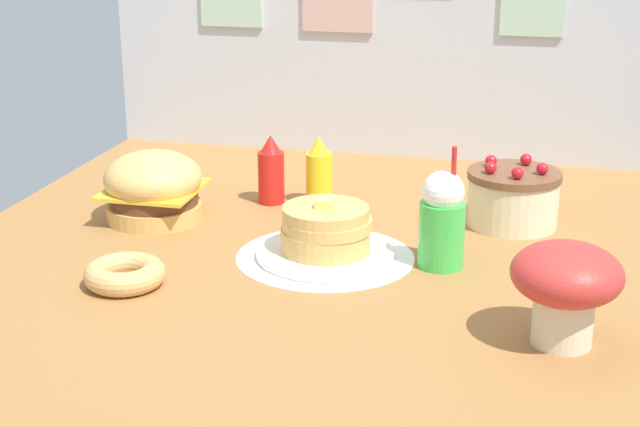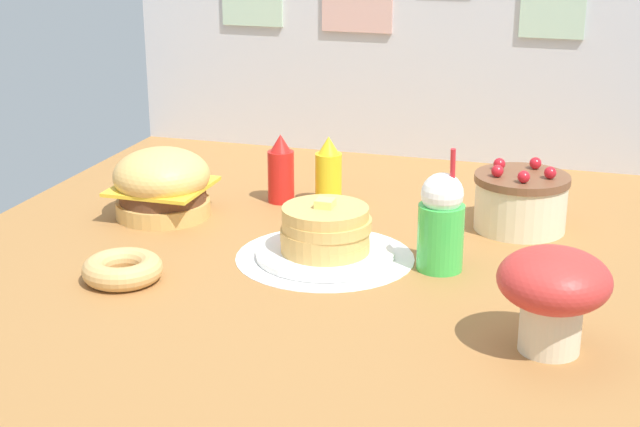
# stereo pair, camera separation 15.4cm
# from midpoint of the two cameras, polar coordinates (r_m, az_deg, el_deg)

# --- Properties ---
(ground_plane) EXTENTS (1.99, 2.16, 0.02)m
(ground_plane) POSITION_cam_midpoint_polar(r_m,az_deg,el_deg) (2.57, -2.55, -2.76)
(ground_plane) COLOR #9E6B38
(back_wall) EXTENTS (1.99, 0.04, 1.05)m
(back_wall) POSITION_cam_midpoint_polar(r_m,az_deg,el_deg) (3.46, 2.27, 12.03)
(back_wall) COLOR silver
(back_wall) RESTS_ON ground_plane
(doily_mat) EXTENTS (0.48, 0.48, 0.00)m
(doily_mat) POSITION_cam_midpoint_polar(r_m,az_deg,el_deg) (2.55, -1.42, -2.62)
(doily_mat) COLOR white
(doily_mat) RESTS_ON ground_plane
(burger) EXTENTS (0.29, 0.29, 0.21)m
(burger) POSITION_cam_midpoint_polar(r_m,az_deg,el_deg) (2.88, -11.42, 1.52)
(burger) COLOR #DBA859
(burger) RESTS_ON ground_plane
(pancake_stack) EXTENTS (0.37, 0.37, 0.16)m
(pancake_stack) POSITION_cam_midpoint_polar(r_m,az_deg,el_deg) (2.53, -1.40, -1.31)
(pancake_stack) COLOR white
(pancake_stack) RESTS_ON doily_mat
(layer_cake) EXTENTS (0.27, 0.27, 0.20)m
(layer_cake) POSITION_cam_midpoint_polar(r_m,az_deg,el_deg) (2.82, 9.89, 0.94)
(layer_cake) COLOR beige
(layer_cake) RESTS_ON ground_plane
(ketchup_bottle) EXTENTS (0.08, 0.08, 0.22)m
(ketchup_bottle) POSITION_cam_midpoint_polar(r_m,az_deg,el_deg) (2.98, -4.42, 2.49)
(ketchup_bottle) COLOR red
(ketchup_bottle) RESTS_ON ground_plane
(mustard_bottle) EXTENTS (0.08, 0.08, 0.22)m
(mustard_bottle) POSITION_cam_midpoint_polar(r_m,az_deg,el_deg) (2.96, -1.55, 2.41)
(mustard_bottle) COLOR yellow
(mustard_bottle) RESTS_ON ground_plane
(cream_soda_cup) EXTENTS (0.12, 0.12, 0.33)m
(cream_soda_cup) POSITION_cam_midpoint_polar(r_m,az_deg,el_deg) (2.47, 5.52, -0.39)
(cream_soda_cup) COLOR green
(cream_soda_cup) RESTS_ON ground_plane
(donut_pink_glaze) EXTENTS (0.20, 0.20, 0.06)m
(donut_pink_glaze) POSITION_cam_midpoint_polar(r_m,az_deg,el_deg) (2.43, -13.35, -3.51)
(donut_pink_glaze) COLOR tan
(donut_pink_glaze) RESTS_ON ground_plane
(mushroom_stool) EXTENTS (0.24, 0.24, 0.23)m
(mushroom_stool) POSITION_cam_midpoint_polar(r_m,az_deg,el_deg) (2.08, 12.40, -4.10)
(mushroom_stool) COLOR beige
(mushroom_stool) RESTS_ON ground_plane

